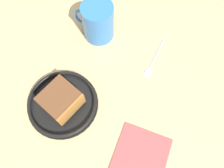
{
  "coord_description": "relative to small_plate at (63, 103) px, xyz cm",
  "views": [
    {
      "loc": [
        -21.28,
        -13.37,
        55.11
      ],
      "look_at": [
        -0.69,
        -6.97,
        3.0
      ],
      "focal_mm": 36.0,
      "sensor_mm": 36.0,
      "label": 1
    }
  ],
  "objects": [
    {
      "name": "cake_slice",
      "position": [
        -0.11,
        -0.25,
        2.79
      ],
      "size": [
        10.9,
        10.79,
        5.47
      ],
      "color": "#9E662D",
      "rests_on": "small_plate"
    },
    {
      "name": "folded_napkin",
      "position": [
        -6.79,
        -22.1,
        -0.65
      ],
      "size": [
        14.05,
        12.98,
        0.6
      ],
      "primitive_type": "cube",
      "rotation": [
        0.0,
        0.0,
        -0.06
      ],
      "color": "#B24C4C",
      "rests_on": "ground_plane"
    },
    {
      "name": "teaspoon",
      "position": [
        17.49,
        -18.89,
        -0.6
      ],
      "size": [
        13.49,
        3.47,
        0.8
      ],
      "color": "silver",
      "rests_on": "ground_plane"
    },
    {
      "name": "tea_mug",
      "position": [
        23.28,
        -1.76,
        4.61
      ],
      "size": [
        8.57,
        11.4,
        10.94
      ],
      "color": "#3372BF",
      "rests_on": "ground_plane"
    },
    {
      "name": "ground_plane",
      "position": [
        8.6,
        -3.66,
        -2.3
      ],
      "size": [
        127.95,
        127.95,
        2.71
      ],
      "primitive_type": "cube",
      "color": "tan"
    },
    {
      "name": "small_plate",
      "position": [
        0.0,
        0.0,
        0.0
      ],
      "size": [
        17.98,
        17.98,
        1.92
      ],
      "color": "black",
      "rests_on": "ground_plane"
    }
  ]
}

